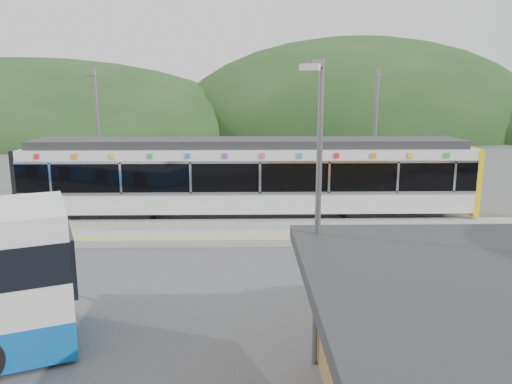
{
  "coord_description": "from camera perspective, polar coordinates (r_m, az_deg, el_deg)",
  "views": [
    {
      "loc": [
        0.41,
        -16.7,
        6.01
      ],
      "look_at": [
        0.78,
        1.0,
        2.33
      ],
      "focal_mm": 35.0,
      "sensor_mm": 36.0,
      "label": 1
    }
  ],
  "objects": [
    {
      "name": "yellow_line",
      "position": [
        19.55,
        -2.35,
        -5.22
      ],
      "size": [
        26.0,
        0.1,
        0.01
      ],
      "primitive_type": "cube",
      "color": "yellow",
      "rests_on": "platform"
    },
    {
      "name": "platform",
      "position": [
        20.84,
        -2.27,
        -4.58
      ],
      "size": [
        26.0,
        3.2,
        0.3
      ],
      "primitive_type": "cube",
      "color": "#9E9E99",
      "rests_on": "ground"
    },
    {
      "name": "train",
      "position": [
        23.04,
        -0.85,
        1.89
      ],
      "size": [
        20.44,
        3.01,
        3.74
      ],
      "color": "black",
      "rests_on": "ground"
    },
    {
      "name": "lamp_post",
      "position": [
        10.28,
        7.26,
        -0.1
      ],
      "size": [
        0.5,
        1.19,
        6.58
      ],
      "rotation": [
        0.0,
        0.0,
        -0.37
      ],
      "color": "slate",
      "rests_on": "ground"
    },
    {
      "name": "catenary_mast_west",
      "position": [
        26.43,
        -17.57,
        6.09
      ],
      "size": [
        0.18,
        1.8,
        7.0
      ],
      "color": "slate",
      "rests_on": "ground"
    },
    {
      "name": "ground",
      "position": [
        17.75,
        -2.46,
        -8.04
      ],
      "size": [
        120.0,
        120.0,
        0.0
      ],
      "primitive_type": "plane",
      "color": "#4C4C4F",
      "rests_on": "ground"
    },
    {
      "name": "hills",
      "position": [
        23.51,
        13.1,
        -3.37
      ],
      "size": [
        146.0,
        149.0,
        26.0
      ],
      "color": "#1E3D19",
      "rests_on": "ground"
    },
    {
      "name": "catenary_mast_east",
      "position": [
        26.21,
        13.46,
        6.27
      ],
      "size": [
        0.18,
        1.8,
        7.0
      ],
      "color": "slate",
      "rests_on": "ground"
    }
  ]
}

